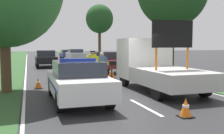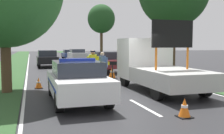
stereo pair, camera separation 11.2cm
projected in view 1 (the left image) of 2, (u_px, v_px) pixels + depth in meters
ground_plane at (121, 95)px, 10.85m from camera, size 160.00×160.00×0.00m
lane_markings at (63, 64)px, 28.66m from camera, size 7.75×68.17×0.01m
grass_verge_left at (9, 64)px, 28.12m from camera, size 3.29×120.00×0.03m
grass_verge_right at (108, 62)px, 31.52m from camera, size 3.29×120.00×0.03m
police_car at (77, 81)px, 9.48m from camera, size 1.83×4.57×1.58m
work_truck at (154, 65)px, 12.22m from camera, size 2.30×5.55×3.06m
road_barrier at (93, 65)px, 14.79m from camera, size 2.84×0.08×1.10m
police_officer at (92, 64)px, 13.58m from camera, size 0.64×0.41×1.79m
pedestrian_civilian at (102, 65)px, 14.08m from camera, size 0.60×0.38×1.68m
traffic_cone_near_police at (72, 76)px, 14.80m from camera, size 0.42×0.42×0.58m
traffic_cone_centre_front at (186, 108)px, 7.46m from camera, size 0.40×0.40×0.55m
traffic_cone_near_truck at (38, 83)px, 12.37m from camera, size 0.38×0.38×0.53m
traffic_cone_behind_barrier at (101, 82)px, 12.50m from camera, size 0.44×0.44×0.61m
traffic_cone_lane_edge at (111, 73)px, 16.23m from camera, size 0.52×0.52×0.72m
queued_car_wagon_maroon at (104, 61)px, 19.94m from camera, size 1.86×4.25×1.55m
queued_car_sedan_black at (46, 58)px, 24.65m from camera, size 1.82×4.34×1.57m
queued_car_sedan_silver at (75, 55)px, 32.35m from camera, size 1.76×4.65×1.56m
queued_car_hatch_blue at (68, 54)px, 37.96m from camera, size 1.95×4.18×1.39m
roadside_tree_mid_left at (100, 19)px, 36.58m from camera, size 3.82×3.82×7.73m
utility_pole at (154, 13)px, 18.63m from camera, size 1.20×0.20×8.44m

